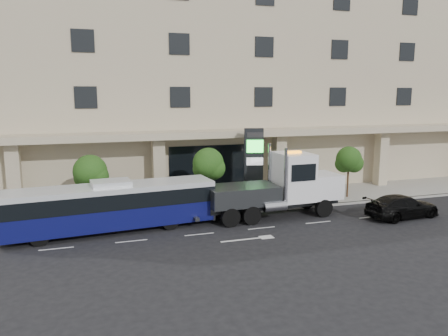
# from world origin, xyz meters

# --- Properties ---
(ground) EXTENTS (120.00, 120.00, 0.00)m
(ground) POSITION_xyz_m (0.00, 0.00, 0.00)
(ground) COLOR black
(ground) RESTS_ON ground
(sidewalk) EXTENTS (120.00, 6.00, 0.15)m
(sidewalk) POSITION_xyz_m (0.00, 5.00, 0.07)
(sidewalk) COLOR gray
(sidewalk) RESTS_ON ground
(curb) EXTENTS (120.00, 0.30, 0.15)m
(curb) POSITION_xyz_m (0.00, 2.00, 0.07)
(curb) COLOR gray
(curb) RESTS_ON ground
(convention_center) EXTENTS (60.00, 17.60, 20.00)m
(convention_center) POSITION_xyz_m (-0.00, 15.42, 9.97)
(convention_center) COLOR #BDA88E
(convention_center) RESTS_ON ground
(tree_left) EXTENTS (2.27, 2.20, 4.22)m
(tree_left) POSITION_xyz_m (-9.97, 3.59, 3.11)
(tree_left) COLOR #422B19
(tree_left) RESTS_ON sidewalk
(tree_mid) EXTENTS (2.28, 2.20, 4.38)m
(tree_mid) POSITION_xyz_m (-1.97, 3.59, 3.26)
(tree_mid) COLOR #422B19
(tree_mid) RESTS_ON sidewalk
(tree_right) EXTENTS (2.10, 2.00, 4.04)m
(tree_right) POSITION_xyz_m (9.53, 3.59, 3.04)
(tree_right) COLOR #422B19
(tree_right) RESTS_ON sidewalk
(city_bus) EXTENTS (12.64, 3.76, 3.16)m
(city_bus) POSITION_xyz_m (-8.87, 0.72, 1.61)
(city_bus) COLOR black
(city_bus) RESTS_ON ground
(tow_truck) EXTENTS (10.70, 2.94, 4.87)m
(tow_truck) POSITION_xyz_m (2.24, 0.64, 2.00)
(tow_truck) COLOR #2D3033
(tow_truck) RESTS_ON ground
(black_sedan) EXTENTS (5.53, 2.69, 1.55)m
(black_sedan) POSITION_xyz_m (9.96, -2.20, 0.78)
(black_sedan) COLOR black
(black_sedan) RESTS_ON ground
(signage_pylon) EXTENTS (1.48, 0.87, 5.61)m
(signage_pylon) POSITION_xyz_m (1.68, 4.19, 3.00)
(signage_pylon) COLOR black
(signage_pylon) RESTS_ON sidewalk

